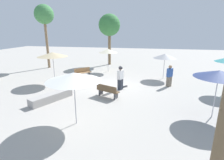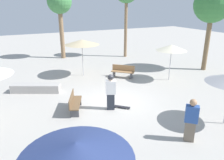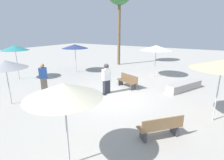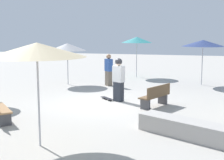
% 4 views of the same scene
% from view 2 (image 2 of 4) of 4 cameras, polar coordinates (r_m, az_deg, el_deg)
% --- Properties ---
extents(ground_plane, '(60.00, 60.00, 0.00)m').
position_cam_2_polar(ground_plane, '(11.62, 0.18, -5.76)').
color(ground_plane, '#ADA8A0').
extents(skater_main, '(0.55, 0.44, 1.80)m').
position_cam_2_polar(skater_main, '(10.49, -0.36, -2.83)').
color(skater_main, '#282D38').
rests_on(skater_main, ground_plane).
extents(skateboard, '(0.72, 0.69, 0.07)m').
position_cam_2_polar(skateboard, '(10.98, 2.68, -7.05)').
color(skateboard, black).
rests_on(skateboard, ground_plane).
extents(concrete_ledge, '(2.81, 1.82, 0.48)m').
position_cam_2_polar(concrete_ledge, '(13.57, -19.27, -1.99)').
color(concrete_ledge, '#A8A39E').
rests_on(concrete_ledge, ground_plane).
extents(bench_near, '(1.47, 1.41, 0.85)m').
position_cam_2_polar(bench_near, '(15.31, 2.86, 2.25)').
color(bench_near, '#47474C').
rests_on(bench_near, ground_plane).
extents(bench_far, '(1.04, 1.64, 0.85)m').
position_cam_2_polar(bench_far, '(10.69, -9.76, -5.89)').
color(bench_far, '#47474C').
rests_on(bench_far, ground_plane).
extents(shade_umbrella_tan, '(2.41, 2.41, 2.59)m').
position_cam_2_polar(shade_umbrella_tan, '(15.34, -7.87, 9.76)').
color(shade_umbrella_tan, '#B7B7BC').
rests_on(shade_umbrella_tan, ground_plane).
extents(shade_umbrella_navy, '(2.31, 2.31, 2.46)m').
position_cam_2_polar(shade_umbrella_navy, '(4.45, -9.40, -17.65)').
color(shade_umbrella_navy, '#B7B7BC').
rests_on(shade_umbrella_navy, ground_plane).
extents(shade_umbrella_cream, '(1.99, 1.99, 2.41)m').
position_cam_2_polar(shade_umbrella_cream, '(14.82, 15.30, 8.16)').
color(shade_umbrella_cream, '#B7B7BC').
rests_on(shade_umbrella_cream, ground_plane).
extents(palm_tree_far_back, '(2.16, 2.16, 6.18)m').
position_cam_2_polar(palm_tree_far_back, '(20.88, -13.56, 18.88)').
color(palm_tree_far_back, '#896B4C').
rests_on(palm_tree_far_back, ground_plane).
extents(palm_tree_right, '(2.64, 2.64, 6.20)m').
position_cam_2_polar(palm_tree_right, '(17.99, 24.78, 17.33)').
color(palm_tree_right, brown).
rests_on(palm_tree_right, ground_plane).
extents(bystander_watching, '(0.52, 0.51, 1.71)m').
position_cam_2_polar(bystander_watching, '(8.71, 19.93, -9.89)').
color(bystander_watching, '#726656').
rests_on(bystander_watching, ground_plane).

